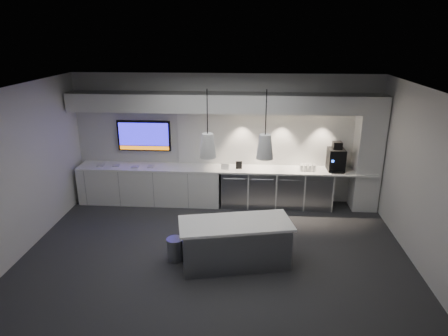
# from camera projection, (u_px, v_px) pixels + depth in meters

# --- Properties ---
(floor) EXTENTS (7.00, 7.00, 0.00)m
(floor) POSITION_uv_depth(u_px,v_px,m) (216.00, 252.00, 7.40)
(floor) COLOR #2D2E30
(floor) RESTS_ON ground
(ceiling) EXTENTS (7.00, 7.00, 0.00)m
(ceiling) POSITION_uv_depth(u_px,v_px,m) (215.00, 88.00, 6.43)
(ceiling) COLOR black
(ceiling) RESTS_ON wall_back
(wall_back) EXTENTS (7.00, 0.00, 7.00)m
(wall_back) POSITION_uv_depth(u_px,v_px,m) (225.00, 139.00, 9.28)
(wall_back) COLOR silver
(wall_back) RESTS_ON floor
(wall_front) EXTENTS (7.00, 0.00, 7.00)m
(wall_front) POSITION_uv_depth(u_px,v_px,m) (196.00, 250.00, 4.56)
(wall_front) COLOR silver
(wall_front) RESTS_ON floor
(wall_left) EXTENTS (0.00, 7.00, 7.00)m
(wall_left) POSITION_uv_depth(u_px,v_px,m) (21.00, 171.00, 7.15)
(wall_left) COLOR silver
(wall_left) RESTS_ON floor
(wall_right) EXTENTS (0.00, 7.00, 7.00)m
(wall_right) POSITION_uv_depth(u_px,v_px,m) (423.00, 181.00, 6.69)
(wall_right) COLOR silver
(wall_right) RESTS_ON floor
(back_counter) EXTENTS (6.80, 0.65, 0.04)m
(back_counter) POSITION_uv_depth(u_px,v_px,m) (224.00, 169.00, 9.17)
(back_counter) COLOR white
(back_counter) RESTS_ON left_base_cabinets
(left_base_cabinets) EXTENTS (3.30, 0.63, 0.86)m
(left_base_cabinets) POSITION_uv_depth(u_px,v_px,m) (150.00, 185.00, 9.43)
(left_base_cabinets) COLOR white
(left_base_cabinets) RESTS_ON floor
(fridge_unit_a) EXTENTS (0.60, 0.61, 0.85)m
(fridge_unit_a) POSITION_uv_depth(u_px,v_px,m) (235.00, 187.00, 9.30)
(fridge_unit_a) COLOR gray
(fridge_unit_a) RESTS_ON floor
(fridge_unit_b) EXTENTS (0.60, 0.61, 0.85)m
(fridge_unit_b) POSITION_uv_depth(u_px,v_px,m) (262.00, 188.00, 9.26)
(fridge_unit_b) COLOR gray
(fridge_unit_b) RESTS_ON floor
(fridge_unit_c) EXTENTS (0.60, 0.61, 0.85)m
(fridge_unit_c) POSITION_uv_depth(u_px,v_px,m) (289.00, 189.00, 9.22)
(fridge_unit_c) COLOR gray
(fridge_unit_c) RESTS_ON floor
(fridge_unit_d) EXTENTS (0.60, 0.61, 0.85)m
(fridge_unit_d) POSITION_uv_depth(u_px,v_px,m) (317.00, 189.00, 9.18)
(fridge_unit_d) COLOR gray
(fridge_unit_d) RESTS_ON floor
(backsplash) EXTENTS (4.60, 0.03, 1.30)m
(backsplash) POSITION_uv_depth(u_px,v_px,m) (277.00, 138.00, 9.16)
(backsplash) COLOR white
(backsplash) RESTS_ON wall_back
(soffit) EXTENTS (6.90, 0.60, 0.40)m
(soffit) POSITION_uv_depth(u_px,v_px,m) (224.00, 103.00, 8.70)
(soffit) COLOR white
(soffit) RESTS_ON wall_back
(column) EXTENTS (0.55, 0.55, 2.60)m
(column) POSITION_uv_depth(u_px,v_px,m) (368.00, 154.00, 8.85)
(column) COLOR white
(column) RESTS_ON floor
(wall_tv) EXTENTS (1.25, 0.07, 0.72)m
(wall_tv) POSITION_uv_depth(u_px,v_px,m) (144.00, 136.00, 9.33)
(wall_tv) COLOR black
(wall_tv) RESTS_ON wall_back
(island) EXTENTS (2.03, 1.20, 0.81)m
(island) POSITION_uv_depth(u_px,v_px,m) (235.00, 243.00, 6.88)
(island) COLOR gray
(island) RESTS_ON floor
(bin) EXTENTS (0.32, 0.32, 0.42)m
(bin) POSITION_uv_depth(u_px,v_px,m) (175.00, 249.00, 7.08)
(bin) COLOR gray
(bin) RESTS_ON floor
(coffee_machine) EXTENTS (0.37, 0.53, 0.66)m
(coffee_machine) POSITION_uv_depth(u_px,v_px,m) (336.00, 159.00, 8.94)
(coffee_machine) COLOR black
(coffee_machine) RESTS_ON back_counter
(sign_black) EXTENTS (0.14, 0.04, 0.18)m
(sign_black) POSITION_uv_depth(u_px,v_px,m) (239.00, 165.00, 9.07)
(sign_black) COLOR black
(sign_black) RESTS_ON back_counter
(sign_white) EXTENTS (0.18, 0.03, 0.14)m
(sign_white) POSITION_uv_depth(u_px,v_px,m) (225.00, 166.00, 9.05)
(sign_white) COLOR white
(sign_white) RESTS_ON back_counter
(cup_cluster) EXTENTS (0.36, 0.17, 0.14)m
(cup_cluster) POSITION_uv_depth(u_px,v_px,m) (308.00, 168.00, 8.96)
(cup_cluster) COLOR white
(cup_cluster) RESTS_ON back_counter
(tray_a) EXTENTS (0.19, 0.19, 0.02)m
(tray_a) POSITION_uv_depth(u_px,v_px,m) (101.00, 165.00, 9.31)
(tray_a) COLOR #B2B2B2
(tray_a) RESTS_ON back_counter
(tray_b) EXTENTS (0.19, 0.19, 0.02)m
(tray_b) POSITION_uv_depth(u_px,v_px,m) (116.00, 165.00, 9.30)
(tray_b) COLOR #B2B2B2
(tray_b) RESTS_ON back_counter
(tray_c) EXTENTS (0.16, 0.16, 0.02)m
(tray_c) POSITION_uv_depth(u_px,v_px,m) (135.00, 167.00, 9.20)
(tray_c) COLOR #B2B2B2
(tray_c) RESTS_ON back_counter
(tray_d) EXTENTS (0.16, 0.16, 0.02)m
(tray_d) POSITION_uv_depth(u_px,v_px,m) (151.00, 166.00, 9.24)
(tray_d) COLOR #B2B2B2
(tray_d) RESTS_ON back_counter
(pendant_left) EXTENTS (0.27, 0.27, 1.09)m
(pendant_left) POSITION_uv_depth(u_px,v_px,m) (208.00, 145.00, 6.35)
(pendant_left) COLOR white
(pendant_left) RESTS_ON ceiling
(pendant_right) EXTENTS (0.27, 0.27, 1.09)m
(pendant_right) POSITION_uv_depth(u_px,v_px,m) (265.00, 146.00, 6.29)
(pendant_right) COLOR white
(pendant_right) RESTS_ON ceiling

